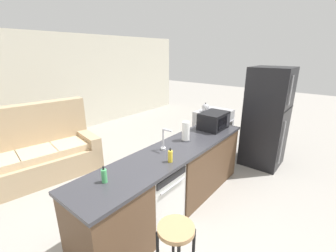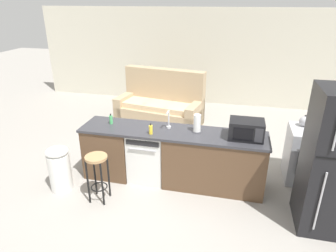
{
  "view_description": "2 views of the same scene",
  "coord_description": "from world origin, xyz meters",
  "px_view_note": "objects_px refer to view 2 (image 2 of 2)",
  "views": [
    {
      "loc": [
        -2.01,
        -1.65,
        2.13
      ],
      "look_at": [
        0.74,
        0.56,
        0.96
      ],
      "focal_mm": 24.0,
      "sensor_mm": 36.0,
      "label": 1
    },
    {
      "loc": [
        1.07,
        -4.16,
        2.81
      ],
      "look_at": [
        0.05,
        0.13,
        0.92
      ],
      "focal_mm": 32.0,
      "sensor_mm": 36.0,
      "label": 2
    }
  ],
  "objects_px": {
    "dish_soap_bottle": "(111,120)",
    "kettle": "(305,121)",
    "soap_bottle": "(151,130)",
    "couch": "(161,107)",
    "stove_range": "(311,155)",
    "dishwasher": "(148,155)",
    "paper_towel_roll": "(197,124)",
    "refrigerator": "(336,162)",
    "microwave": "(246,129)",
    "trash_bin": "(59,168)",
    "bar_stool": "(97,169)"
  },
  "relations": [
    {
      "from": "paper_towel_roll",
      "to": "trash_bin",
      "type": "xyz_separation_m",
      "value": [
        -2.03,
        -0.71,
        -0.66
      ]
    },
    {
      "from": "microwave",
      "to": "couch",
      "type": "distance_m",
      "value": 3.18
    },
    {
      "from": "dishwasher",
      "to": "refrigerator",
      "type": "xyz_separation_m",
      "value": [
        2.6,
        -0.55,
        0.52
      ]
    },
    {
      "from": "refrigerator",
      "to": "paper_towel_roll",
      "type": "height_order",
      "value": "refrigerator"
    },
    {
      "from": "dish_soap_bottle",
      "to": "kettle",
      "type": "bearing_deg",
      "value": 11.43
    },
    {
      "from": "soap_bottle",
      "to": "couch",
      "type": "distance_m",
      "value": 2.74
    },
    {
      "from": "stove_range",
      "to": "dish_soap_bottle",
      "type": "xyz_separation_m",
      "value": [
        -3.24,
        -0.49,
        0.52
      ]
    },
    {
      "from": "stove_range",
      "to": "soap_bottle",
      "type": "height_order",
      "value": "soap_bottle"
    },
    {
      "from": "stove_range",
      "to": "microwave",
      "type": "bearing_deg",
      "value": -153.2
    },
    {
      "from": "microwave",
      "to": "stove_range",
      "type": "bearing_deg",
      "value": 26.8
    },
    {
      "from": "dish_soap_bottle",
      "to": "couch",
      "type": "xyz_separation_m",
      "value": [
        0.22,
        2.39,
        -0.58
      ]
    },
    {
      "from": "couch",
      "to": "dishwasher",
      "type": "bearing_deg",
      "value": -80.24
    },
    {
      "from": "dish_soap_bottle",
      "to": "couch",
      "type": "bearing_deg",
      "value": 84.68
    },
    {
      "from": "refrigerator",
      "to": "stove_range",
      "type": "bearing_deg",
      "value": 89.99
    },
    {
      "from": "dish_soap_bottle",
      "to": "couch",
      "type": "relative_size",
      "value": 0.08
    },
    {
      "from": "trash_bin",
      "to": "couch",
      "type": "xyz_separation_m",
      "value": [
        0.83,
        3.09,
        0.02
      ]
    },
    {
      "from": "kettle",
      "to": "couch",
      "type": "height_order",
      "value": "couch"
    },
    {
      "from": "stove_range",
      "to": "microwave",
      "type": "xyz_separation_m",
      "value": [
        -1.09,
        -0.55,
        0.59
      ]
    },
    {
      "from": "dishwasher",
      "to": "soap_bottle",
      "type": "height_order",
      "value": "soap_bottle"
    },
    {
      "from": "refrigerator",
      "to": "couch",
      "type": "distance_m",
      "value": 4.29
    },
    {
      "from": "dish_soap_bottle",
      "to": "paper_towel_roll",
      "type": "bearing_deg",
      "value": 0.15
    },
    {
      "from": "kettle",
      "to": "paper_towel_roll",
      "type": "bearing_deg",
      "value": -159.51
    },
    {
      "from": "soap_bottle",
      "to": "dish_soap_bottle",
      "type": "bearing_deg",
      "value": 162.32
    },
    {
      "from": "dishwasher",
      "to": "kettle",
      "type": "distance_m",
      "value": 2.59
    },
    {
      "from": "bar_stool",
      "to": "trash_bin",
      "type": "xyz_separation_m",
      "value": [
        -0.7,
        0.11,
        -0.16
      ]
    },
    {
      "from": "dishwasher",
      "to": "kettle",
      "type": "height_order",
      "value": "kettle"
    },
    {
      "from": "microwave",
      "to": "kettle",
      "type": "height_order",
      "value": "microwave"
    },
    {
      "from": "dish_soap_bottle",
      "to": "couch",
      "type": "height_order",
      "value": "couch"
    },
    {
      "from": "microwave",
      "to": "couch",
      "type": "xyz_separation_m",
      "value": [
        -1.93,
        2.45,
        -0.65
      ]
    },
    {
      "from": "dishwasher",
      "to": "paper_towel_roll",
      "type": "relative_size",
      "value": 2.98
    },
    {
      "from": "dishwasher",
      "to": "trash_bin",
      "type": "relative_size",
      "value": 1.14
    },
    {
      "from": "soap_bottle",
      "to": "microwave",
      "type": "bearing_deg",
      "value": 7.36
    },
    {
      "from": "trash_bin",
      "to": "dishwasher",
      "type": "bearing_deg",
      "value": 27.44
    },
    {
      "from": "microwave",
      "to": "soap_bottle",
      "type": "bearing_deg",
      "value": -172.64
    },
    {
      "from": "paper_towel_roll",
      "to": "refrigerator",
      "type": "bearing_deg",
      "value": -18.52
    },
    {
      "from": "bar_stool",
      "to": "trash_bin",
      "type": "distance_m",
      "value": 0.73
    },
    {
      "from": "microwave",
      "to": "trash_bin",
      "type": "distance_m",
      "value": 2.91
    },
    {
      "from": "soap_bottle",
      "to": "refrigerator",
      "type": "bearing_deg",
      "value": -8.37
    },
    {
      "from": "refrigerator",
      "to": "paper_towel_roll",
      "type": "bearing_deg",
      "value": 161.48
    },
    {
      "from": "stove_range",
      "to": "paper_towel_roll",
      "type": "height_order",
      "value": "paper_towel_roll"
    },
    {
      "from": "dishwasher",
      "to": "kettle",
      "type": "relative_size",
      "value": 4.1
    },
    {
      "from": "dishwasher",
      "to": "stove_range",
      "type": "bearing_deg",
      "value": 11.91
    },
    {
      "from": "dish_soap_bottle",
      "to": "kettle",
      "type": "xyz_separation_m",
      "value": [
        3.08,
        0.62,
        0.01
      ]
    },
    {
      "from": "dishwasher",
      "to": "paper_towel_roll",
      "type": "height_order",
      "value": "paper_towel_roll"
    },
    {
      "from": "dish_soap_bottle",
      "to": "kettle",
      "type": "relative_size",
      "value": 0.86
    },
    {
      "from": "dishwasher",
      "to": "bar_stool",
      "type": "relative_size",
      "value": 1.14
    },
    {
      "from": "microwave",
      "to": "couch",
      "type": "relative_size",
      "value": 0.24
    },
    {
      "from": "stove_range",
      "to": "paper_towel_roll",
      "type": "distance_m",
      "value": 1.97
    },
    {
      "from": "soap_bottle",
      "to": "kettle",
      "type": "height_order",
      "value": "kettle"
    },
    {
      "from": "paper_towel_roll",
      "to": "bar_stool",
      "type": "bearing_deg",
      "value": -148.25
    }
  ]
}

